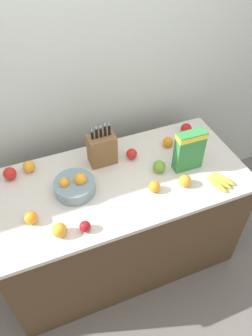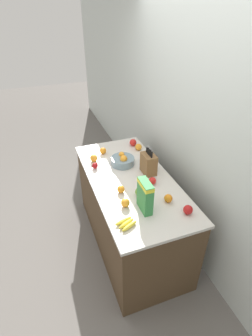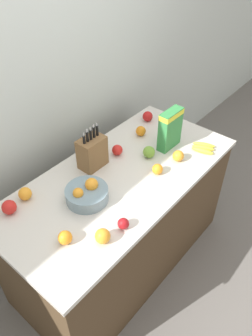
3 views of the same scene
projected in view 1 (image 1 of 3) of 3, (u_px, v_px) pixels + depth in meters
name	position (u px, v px, depth m)	size (l,w,h in m)	color
ground_plane	(120.00, 254.00, 2.74)	(14.00, 14.00, 0.00)	slate
wall_back	(86.00, 79.00, 2.23)	(9.00, 0.06, 2.60)	silver
counter	(120.00, 222.00, 2.42)	(1.69, 0.80, 0.90)	#4C3823
knife_block	(102.00, 149.00, 2.16)	(0.18, 0.12, 0.31)	brown
cereal_box	(189.00, 149.00, 2.09)	(0.19, 0.08, 0.29)	#338442
fruit_bowl	(75.00, 186.00, 2.01)	(0.25, 0.25, 0.13)	gray
banana_bunch	(220.00, 181.00, 2.08)	(0.15, 0.19, 0.03)	yellow
apple_leftmost	(85.00, 226.00, 1.81)	(0.06, 0.06, 0.06)	#A31419
apple_rear	(10.00, 174.00, 2.09)	(0.08, 0.08, 0.08)	red
apple_front	(186.00, 129.00, 2.43)	(0.08, 0.08, 0.08)	red
apple_middle	(159.00, 166.00, 2.14)	(0.08, 0.08, 0.08)	#6B9E33
apple_by_knife_block	(132.00, 154.00, 2.23)	(0.07, 0.07, 0.07)	red
orange_mid_left	(29.00, 167.00, 2.14)	(0.08, 0.08, 0.08)	orange
orange_mid_right	(185.00, 181.00, 2.05)	(0.08, 0.08, 0.08)	orange
orange_front_center	(31.00, 218.00, 1.85)	(0.08, 0.08, 0.08)	orange
orange_front_left	(168.00, 142.00, 2.32)	(0.07, 0.07, 0.07)	orange
orange_front_right	(59.00, 230.00, 1.78)	(0.08, 0.08, 0.08)	orange
orange_near_bowl	(154.00, 187.00, 2.02)	(0.07, 0.07, 0.07)	orange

